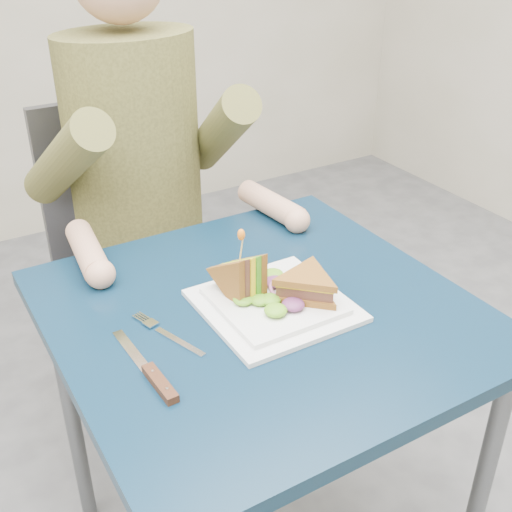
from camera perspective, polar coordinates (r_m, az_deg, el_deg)
table at (r=1.25m, az=0.54°, el=-7.66°), size 0.75×0.75×0.73m
chair at (r=1.86m, az=-10.96°, el=1.31°), size 0.42×0.40×0.93m
diner at (r=1.62m, az=-10.77°, el=11.38°), size 0.54×0.59×0.74m
plate at (r=1.20m, az=1.63°, el=-4.27°), size 0.26×0.26×0.02m
sandwich_flat at (r=1.19m, az=4.55°, el=-2.63°), size 0.20×0.20×0.05m
sandwich_upright at (r=1.19m, az=-1.27°, el=-2.02°), size 0.08×0.14×0.14m
fork at (r=1.14m, az=-7.73°, el=-6.99°), size 0.07×0.18×0.01m
knife at (r=1.05m, az=-9.02°, el=-10.57°), size 0.03×0.22×0.02m
toothpick at (r=1.16m, az=-1.31°, el=0.68°), size 0.01×0.01×0.06m
toothpick_frill at (r=1.14m, az=-1.32°, el=1.91°), size 0.01×0.01×0.02m
lettuce_spill at (r=1.20m, az=1.60°, el=-3.13°), size 0.15×0.13×0.02m
onion_ring at (r=1.20m, az=2.13°, el=-2.91°), size 0.04×0.04×0.02m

